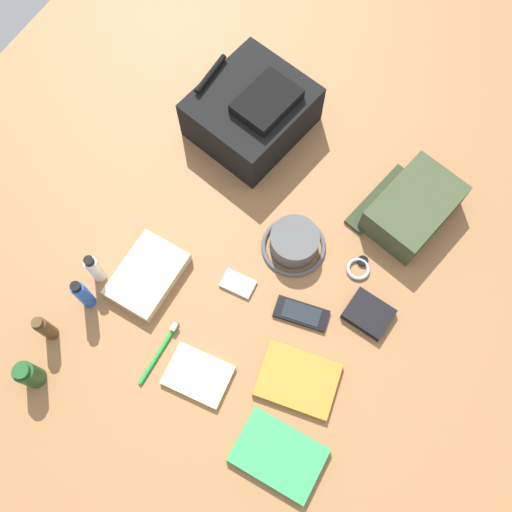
% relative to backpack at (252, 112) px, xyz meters
% --- Properties ---
extents(ground_plane, '(2.64, 2.02, 0.02)m').
position_rel_backpack_xyz_m(ground_plane, '(-0.35, -0.22, -0.08)').
color(ground_plane, brown).
rests_on(ground_plane, ground).
extents(backpack, '(0.34, 0.31, 0.17)m').
position_rel_backpack_xyz_m(backpack, '(0.00, 0.00, 0.00)').
color(backpack, black).
rests_on(backpack, ground_plane).
extents(toiletry_pouch, '(0.27, 0.25, 0.09)m').
position_rel_backpack_xyz_m(toiletry_pouch, '(-0.02, -0.50, -0.03)').
color(toiletry_pouch, '#384228').
rests_on(toiletry_pouch, ground_plane).
extents(bucket_hat, '(0.17, 0.17, 0.07)m').
position_rel_backpack_xyz_m(bucket_hat, '(-0.26, -0.28, -0.04)').
color(bucket_hat, '#4E4E4E').
rests_on(bucket_hat, ground_plane).
extents(shampoo_bottle, '(0.05, 0.05, 0.11)m').
position_rel_backpack_xyz_m(shampoo_bottle, '(-0.88, 0.08, -0.02)').
color(shampoo_bottle, '#19471E').
rests_on(shampoo_bottle, ground_plane).
extents(cologne_bottle, '(0.03, 0.03, 0.11)m').
position_rel_backpack_xyz_m(cologne_bottle, '(-0.77, 0.11, -0.02)').
color(cologne_bottle, '#473319').
rests_on(cologne_bottle, ground_plane).
extents(deodorant_spray, '(0.03, 0.03, 0.13)m').
position_rel_backpack_xyz_m(deodorant_spray, '(-0.66, 0.08, -0.01)').
color(deodorant_spray, blue).
rests_on(deodorant_spray, ground_plane).
extents(toothpaste_tube, '(0.03, 0.03, 0.12)m').
position_rel_backpack_xyz_m(toothpaste_tube, '(-0.59, 0.10, -0.02)').
color(toothpaste_tube, white).
rests_on(toothpaste_tube, ground_plane).
extents(paperback_novel, '(0.14, 0.20, 0.02)m').
position_rel_backpack_xyz_m(paperback_novel, '(-0.73, -0.51, -0.06)').
color(paperback_novel, '#2D934C').
rests_on(paperback_novel, ground_plane).
extents(travel_guidebook, '(0.17, 0.21, 0.02)m').
position_rel_backpack_xyz_m(travel_guidebook, '(-0.56, -0.47, -0.06)').
color(travel_guidebook, orange).
rests_on(travel_guidebook, ground_plane).
extents(cell_phone, '(0.08, 0.14, 0.01)m').
position_rel_backpack_xyz_m(cell_phone, '(-0.41, -0.39, -0.07)').
color(cell_phone, black).
rests_on(cell_phone, ground_plane).
extents(media_player, '(0.06, 0.09, 0.01)m').
position_rel_backpack_xyz_m(media_player, '(-0.42, -0.21, -0.07)').
color(media_player, '#B7B7BC').
rests_on(media_player, ground_plane).
extents(wristwatch, '(0.07, 0.06, 0.01)m').
position_rel_backpack_xyz_m(wristwatch, '(-0.23, -0.46, -0.07)').
color(wristwatch, '#99999E').
rests_on(wristwatch, ground_plane).
extents(toothbrush, '(0.17, 0.02, 0.02)m').
position_rel_backpack_xyz_m(toothbrush, '(-0.66, -0.14, -0.07)').
color(toothbrush, '#198C33').
rests_on(toothbrush, ground_plane).
extents(wallet, '(0.10, 0.12, 0.02)m').
position_rel_backpack_xyz_m(wallet, '(-0.32, -0.54, -0.06)').
color(wallet, black).
rests_on(wallet, ground_plane).
extents(notepad, '(0.13, 0.16, 0.02)m').
position_rel_backpack_xyz_m(notepad, '(-0.67, -0.25, -0.06)').
color(notepad, beige).
rests_on(notepad, ground_plane).
extents(folded_towel, '(0.20, 0.14, 0.04)m').
position_rel_backpack_xyz_m(folded_towel, '(-0.53, -0.01, -0.05)').
color(folded_towel, '#C6B289').
rests_on(folded_towel, ground_plane).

